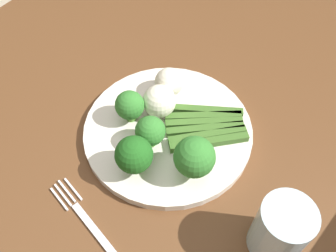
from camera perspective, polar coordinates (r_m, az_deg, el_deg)
name	(u,v)px	position (r m, az deg, el deg)	size (l,w,h in m)	color
dining_table	(116,180)	(0.68, -8.05, -8.26)	(1.28, 0.86, 0.73)	brown
plate	(168,131)	(0.60, 0.00, -0.71)	(0.27, 0.27, 0.01)	silver
asparagus_bundle	(206,126)	(0.59, 5.84, 0.00)	(0.13, 0.14, 0.01)	#3D6626
broccoli_back	(194,157)	(0.51, 4.11, -4.88)	(0.06, 0.06, 0.07)	#609E3D
broccoli_left	(129,105)	(0.58, -6.03, 3.20)	(0.05, 0.05, 0.06)	#609E3D
broccoli_near_center	(150,131)	(0.55, -2.75, -0.82)	(0.05, 0.05, 0.06)	#609E3D
broccoli_right	(134,155)	(0.52, -5.29, -4.51)	(0.05, 0.05, 0.07)	#4C7F2B
cauliflower_edge	(169,82)	(0.62, 0.17, 6.81)	(0.05, 0.05, 0.05)	silver
cauliflower_front	(159,101)	(0.59, -1.35, 3.86)	(0.05, 0.05, 0.05)	white
fork	(88,222)	(0.54, -12.22, -14.35)	(0.06, 0.16, 0.00)	silver
water_glass	(280,230)	(0.50, 16.99, -15.10)	(0.07, 0.07, 0.10)	silver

